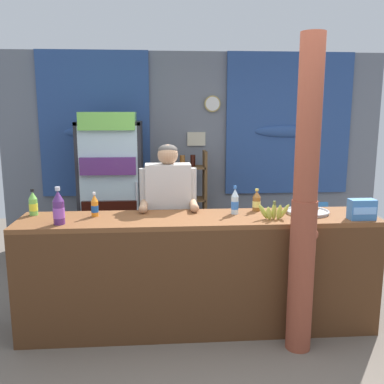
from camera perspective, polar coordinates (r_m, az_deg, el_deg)
ground_plane at (r=4.54m, az=2.06°, el=-13.76°), size 6.95×6.95×0.00m
back_wall_curtained at (r=5.79m, az=0.47°, el=5.72°), size 5.06×0.22×2.63m
stall_counter at (r=3.64m, az=1.07°, el=-9.71°), size 3.03×0.58×1.00m
timber_post at (r=3.36m, az=14.77°, el=-1.97°), size 0.22×0.20×2.43m
drink_fridge at (r=5.25m, az=-10.68°, el=1.21°), size 0.75×0.63×1.87m
bottle_shelf_rack at (r=5.51m, az=-0.58°, el=-1.39°), size 0.48×0.28×1.38m
plastic_lawn_chair at (r=5.20m, az=14.68°, el=-5.08°), size 0.49×0.49×0.86m
shopkeeper at (r=4.04m, az=-3.17°, el=-1.85°), size 0.53×0.42×1.58m
soda_bottle_grape_soda at (r=3.54m, az=-17.35°, el=-2.11°), size 0.09×0.09×0.30m
soda_bottle_lime_soda at (r=3.92m, az=-20.40°, el=-1.51°), size 0.07×0.07×0.23m
soda_bottle_water at (r=3.74m, az=5.73°, el=-1.34°), size 0.06×0.06×0.25m
soda_bottle_iced_tea at (r=3.88m, az=8.59°, el=-1.25°), size 0.07×0.07×0.20m
soda_bottle_orange_soda at (r=3.73m, az=-12.84°, el=-1.84°), size 0.06×0.06×0.21m
snack_box_biscuit at (r=3.81m, az=21.68°, el=-2.16°), size 0.21×0.11×0.17m
pastry_tray at (r=3.89m, az=15.14°, el=-2.47°), size 0.37×0.37×0.07m
banana_bunch at (r=3.61m, az=10.82°, el=-2.60°), size 0.28×0.05×0.16m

